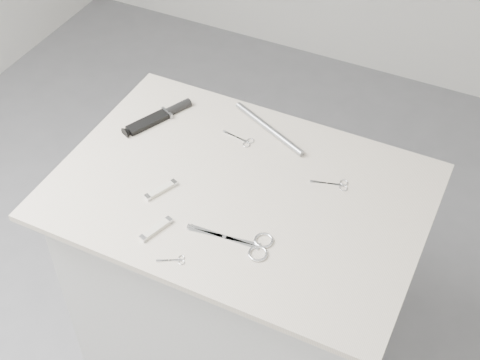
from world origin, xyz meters
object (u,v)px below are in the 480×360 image
at_px(tiny_scissors, 175,260).
at_px(sheathed_knife, 162,115).
at_px(embroidery_scissors_b, 242,140).
at_px(embroidery_scissors_a, 336,184).
at_px(metal_rail, 269,128).
at_px(plinth, 240,292).
at_px(pocket_knife_a, 161,190).
at_px(large_shears, 248,243).
at_px(pocket_knife_b, 156,229).

bearing_deg(tiny_scissors, sheathed_knife, 95.51).
bearing_deg(tiny_scissors, embroidery_scissors_b, 67.07).
relative_size(embroidery_scissors_a, metal_rail, 0.36).
height_order(plinth, embroidery_scissors_a, embroidery_scissors_a).
xyz_separation_m(embroidery_scissors_a, pocket_knife_a, (-0.41, -0.23, 0.00)).
bearing_deg(embroidery_scissors_b, large_shears, -53.20).
xyz_separation_m(pocket_knife_a, pocket_knife_b, (0.06, -0.13, 0.00)).
distance_m(tiny_scissors, metal_rail, 0.55).
relative_size(plinth, pocket_knife_b, 8.96).
xyz_separation_m(sheathed_knife, pocket_knife_a, (0.16, -0.27, -0.00)).
bearing_deg(plinth, large_shears, -58.43).
distance_m(large_shears, pocket_knife_a, 0.30).
height_order(plinth, metal_rail, metal_rail).
distance_m(large_shears, embroidery_scissors_b, 0.39).
xyz_separation_m(plinth, metal_rail, (-0.03, 0.26, 0.48)).
bearing_deg(pocket_knife_a, embroidery_scissors_b, 3.33).
xyz_separation_m(embroidery_scissors_b, pocket_knife_b, (-0.05, -0.41, 0.00)).
relative_size(embroidery_scissors_b, pocket_knife_b, 1.00).
height_order(plinth, large_shears, large_shears).
distance_m(embroidery_scissors_a, pocket_knife_b, 0.50).
xyz_separation_m(tiny_scissors, metal_rail, (0.01, 0.55, 0.01)).
distance_m(embroidery_scissors_b, metal_rail, 0.09).
bearing_deg(pocket_knife_b, embroidery_scissors_a, -26.46).
xyz_separation_m(large_shears, embroidery_scissors_b, (-0.18, 0.35, -0.00)).
relative_size(tiny_scissors, pocket_knife_b, 0.67).
distance_m(embroidery_scissors_a, pocket_knife_a, 0.47).
xyz_separation_m(plinth, pocket_knife_b, (-0.13, -0.23, 0.48)).
relative_size(pocket_knife_a, pocket_knife_b, 0.97).
bearing_deg(embroidery_scissors_a, tiny_scissors, -138.14).
height_order(sheathed_knife, pocket_knife_a, sheathed_knife).
xyz_separation_m(tiny_scissors, pocket_knife_a, (-0.15, 0.19, 0.00)).
xyz_separation_m(sheathed_knife, metal_rail, (0.32, 0.08, 0.00)).
height_order(large_shears, metal_rail, metal_rail).
bearing_deg(tiny_scissors, plinth, 54.52).
bearing_deg(large_shears, plinth, 115.78).
xyz_separation_m(large_shears, pocket_knife_a, (-0.29, 0.06, 0.00)).
bearing_deg(pocket_knife_b, plinth, -10.88).
bearing_deg(pocket_knife_a, pocket_knife_b, -130.35).
xyz_separation_m(pocket_knife_b, metal_rail, (0.10, 0.48, 0.00)).
bearing_deg(embroidery_scissors_a, metal_rail, 137.70).
distance_m(embroidery_scissors_b, tiny_scissors, 0.47).
xyz_separation_m(plinth, pocket_knife_a, (-0.19, -0.10, 0.48)).
bearing_deg(sheathed_knife, large_shears, -102.01).
distance_m(tiny_scissors, pocket_knife_b, 0.11).
bearing_deg(pocket_knife_a, metal_rail, -0.11).
relative_size(embroidery_scissors_a, pocket_knife_b, 1.03).
height_order(sheathed_knife, pocket_knife_b, sheathed_knife).
relative_size(plinth, metal_rail, 3.13).
height_order(embroidery_scissors_b, sheathed_knife, sheathed_knife).
bearing_deg(embroidery_scissors_b, pocket_knife_a, -101.42).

